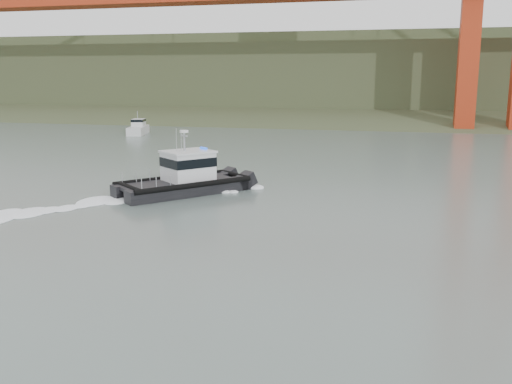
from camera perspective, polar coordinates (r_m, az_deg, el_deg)
ground at (r=24.99m, az=-7.32°, el=-8.87°), size 400.00×400.00×0.00m
headlands at (r=147.46m, az=11.33°, el=10.69°), size 500.00×105.36×27.12m
patrol_boat at (r=43.11m, az=-7.13°, el=1.50°), size 9.22×10.13×4.90m
motorboat at (r=88.37m, az=-11.70°, el=6.26°), size 3.72×6.87×3.60m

